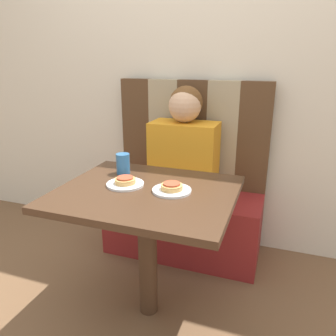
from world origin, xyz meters
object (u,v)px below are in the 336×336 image
pizza_left (125,180)px  pizza_right (172,186)px  person (184,145)px  drinking_cup (123,164)px  plate_left (125,184)px  plate_right (172,190)px

pizza_left → pizza_right: 0.25m
person → drinking_cup: (-0.22, -0.46, -0.02)m
plate_left → pizza_right: (0.25, -0.00, 0.02)m
person → drinking_cup: size_ratio=6.37×
plate_right → pizza_right: (0.00, -0.00, 0.02)m
person → plate_right: size_ratio=3.80×
person → plate_right: 0.64m
plate_right → pizza_left: 0.25m
pizza_right → person: bearing=101.4°
pizza_left → drinking_cup: 0.19m
plate_left → drinking_cup: 0.20m
pizza_left → drinking_cup: bearing=119.8°
plate_left → plate_right: same height
plate_right → drinking_cup: bearing=154.6°
plate_left → plate_right: (0.25, 0.00, 0.00)m
plate_left → pizza_right: size_ratio=1.78×
plate_right → drinking_cup: drinking_cup is taller
plate_right → pizza_right: size_ratio=1.78×
pizza_right → drinking_cup: drinking_cup is taller
pizza_right → plate_left: bearing=180.0°
plate_left → pizza_left: size_ratio=1.78×
person → drinking_cup: 0.51m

